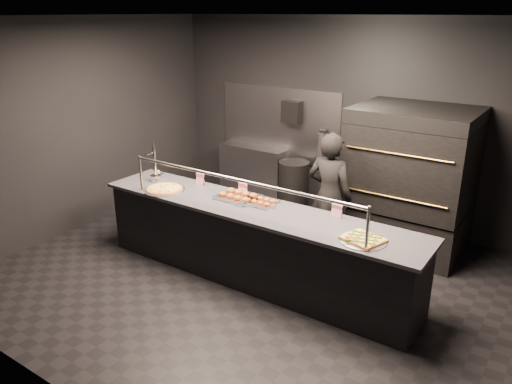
% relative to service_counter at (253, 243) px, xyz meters
% --- Properties ---
extents(room, '(6.04, 6.00, 3.00)m').
position_rel_service_counter_xyz_m(room, '(-0.02, 0.05, 1.03)').
color(room, black).
rests_on(room, ground).
extents(service_counter, '(4.10, 0.78, 1.37)m').
position_rel_service_counter_xyz_m(service_counter, '(0.00, 0.00, 0.00)').
color(service_counter, black).
rests_on(service_counter, ground).
extents(pizza_oven, '(1.50, 1.23, 1.91)m').
position_rel_service_counter_xyz_m(pizza_oven, '(1.20, 1.90, 0.50)').
color(pizza_oven, black).
rests_on(pizza_oven, ground).
extents(prep_shelf, '(1.20, 0.35, 0.90)m').
position_rel_service_counter_xyz_m(prep_shelf, '(-1.60, 2.32, -0.01)').
color(prep_shelf, '#99999E').
rests_on(prep_shelf, ground).
extents(towel_dispenser, '(0.30, 0.20, 0.35)m').
position_rel_service_counter_xyz_m(towel_dispenser, '(-0.90, 2.39, 1.09)').
color(towel_dispenser, black).
rests_on(towel_dispenser, room).
extents(fire_extinguisher, '(0.14, 0.14, 0.51)m').
position_rel_service_counter_xyz_m(fire_extinguisher, '(-0.35, 2.40, 0.60)').
color(fire_extinguisher, '#B2B2B7').
rests_on(fire_extinguisher, room).
extents(beer_tap, '(0.15, 0.21, 0.56)m').
position_rel_service_counter_xyz_m(beer_tap, '(-1.60, 0.05, 0.62)').
color(beer_tap, silver).
rests_on(beer_tap, service_counter).
extents(round_pizza, '(0.52, 0.52, 0.03)m').
position_rel_service_counter_xyz_m(round_pizza, '(-1.26, -0.15, 0.47)').
color(round_pizza, silver).
rests_on(round_pizza, service_counter).
extents(slider_tray_a, '(0.56, 0.46, 0.08)m').
position_rel_service_counter_xyz_m(slider_tray_a, '(-0.32, 0.13, 0.49)').
color(slider_tray_a, silver).
rests_on(slider_tray_a, service_counter).
extents(slider_tray_b, '(0.47, 0.41, 0.06)m').
position_rel_service_counter_xyz_m(slider_tray_b, '(-0.00, 0.15, 0.48)').
color(slider_tray_b, silver).
rests_on(slider_tray_b, service_counter).
extents(square_pizza, '(0.46, 0.46, 0.05)m').
position_rel_service_counter_xyz_m(square_pizza, '(1.40, -0.13, 0.47)').
color(square_pizza, silver).
rests_on(square_pizza, service_counter).
extents(condiment_jar, '(0.15, 0.06, 0.10)m').
position_rel_service_counter_xyz_m(condiment_jar, '(-1.67, 0.18, 0.50)').
color(condiment_jar, silver).
rests_on(condiment_jar, service_counter).
extents(tent_cards, '(2.07, 0.04, 0.15)m').
position_rel_service_counter_xyz_m(tent_cards, '(-0.15, 0.28, 0.53)').
color(tent_cards, white).
rests_on(tent_cards, service_counter).
extents(trash_bin, '(0.49, 0.49, 0.81)m').
position_rel_service_counter_xyz_m(trash_bin, '(-0.71, 2.17, -0.06)').
color(trash_bin, black).
rests_on(trash_bin, ground).
extents(worker, '(0.61, 0.40, 1.65)m').
position_rel_service_counter_xyz_m(worker, '(0.45, 1.07, 0.36)').
color(worker, black).
rests_on(worker, ground).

